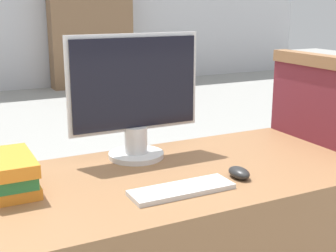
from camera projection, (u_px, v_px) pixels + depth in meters
The scene contains 6 objects.
carrel_divider at pixel (324, 186), 2.03m from camera, with size 0.07×0.69×1.14m.
monitor at pixel (135, 97), 1.78m from camera, with size 0.52×0.22×0.48m.
keyboard at pixel (182, 190), 1.50m from camera, with size 0.34×0.11×0.02m.
mouse at pixel (239, 173), 1.62m from camera, with size 0.06×0.10×0.04m.
book_stack at pixel (9, 174), 1.49m from camera, with size 0.16×0.28×0.12m.
bookshelf_far at pixel (91, 33), 7.62m from camera, with size 1.35×0.32×1.75m.
Camera 1 is at (-0.69, -1.05, 1.34)m, focal length 50.00 mm.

